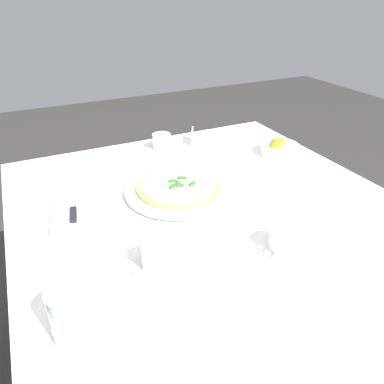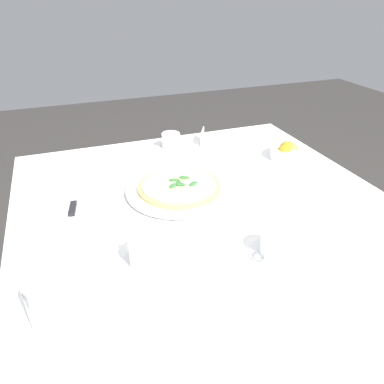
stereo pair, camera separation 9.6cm
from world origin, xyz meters
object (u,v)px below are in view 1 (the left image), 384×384
(pizza_plate, at_px, (178,190))
(water_glass_back_corner, at_px, (71,318))
(menu_card, at_px, (192,136))
(coffee_cup_left_edge, at_px, (162,142))
(dinner_knife, at_px, (74,206))
(napkin_folded, at_px, (74,210))
(coffee_cup_far_right, at_px, (157,258))
(coffee_cup_near_right, at_px, (284,241))
(citrus_bowl, at_px, (279,148))
(pizza, at_px, (178,186))

(pizza_plate, height_order, water_glass_back_corner, water_glass_back_corner)
(water_glass_back_corner, bearing_deg, menu_card, -38.44)
(coffee_cup_left_edge, height_order, dinner_knife, coffee_cup_left_edge)
(napkin_folded, relative_size, menu_card, 2.93)
(coffee_cup_far_right, distance_m, coffee_cup_near_right, 0.33)
(pizza_plate, bearing_deg, citrus_bowl, -77.33)
(pizza, height_order, menu_card, menu_card)
(coffee_cup_left_edge, relative_size, coffee_cup_far_right, 1.00)
(pizza_plate, relative_size, coffee_cup_far_right, 2.70)
(pizza, distance_m, coffee_cup_left_edge, 0.37)
(pizza, height_order, water_glass_back_corner, water_glass_back_corner)
(pizza, distance_m, citrus_bowl, 0.50)
(coffee_cup_far_right, bearing_deg, menu_card, -31.55)
(coffee_cup_left_edge, bearing_deg, water_glass_back_corner, 148.12)
(water_glass_back_corner, height_order, menu_card, water_glass_back_corner)
(coffee_cup_left_edge, relative_size, napkin_folded, 0.55)
(pizza_plate, distance_m, coffee_cup_near_right, 0.41)
(water_glass_back_corner, height_order, citrus_bowl, water_glass_back_corner)
(dinner_knife, relative_size, menu_card, 2.41)
(pizza, xyz_separation_m, coffee_cup_near_right, (-0.39, -0.13, 0.00))
(pizza, bearing_deg, menu_card, -31.53)
(dinner_knife, distance_m, citrus_bowl, 0.83)
(pizza, bearing_deg, napkin_folded, 85.93)
(pizza, xyz_separation_m, coffee_cup_far_right, (-0.31, 0.19, 0.01))
(pizza_plate, height_order, pizza, pizza)
(pizza, bearing_deg, coffee_cup_left_edge, -13.10)
(coffee_cup_far_right, bearing_deg, citrus_bowl, -58.20)
(menu_card, bearing_deg, water_glass_back_corner, -10.12)
(pizza, bearing_deg, coffee_cup_near_right, -161.98)
(water_glass_back_corner, bearing_deg, coffee_cup_left_edge, -31.88)
(coffee_cup_left_edge, relative_size, dinner_knife, 0.67)
(water_glass_back_corner, distance_m, menu_card, 1.03)
(coffee_cup_left_edge, bearing_deg, napkin_folded, 129.29)
(pizza, xyz_separation_m, coffee_cup_left_edge, (0.36, -0.08, 0.01))
(citrus_bowl, bearing_deg, water_glass_back_corner, 121.07)
(napkin_folded, bearing_deg, pizza_plate, -84.88)
(menu_card, bearing_deg, citrus_bowl, 72.91)
(pizza_plate, xyz_separation_m, napkin_folded, (0.02, 0.33, -0.00))
(napkin_folded, height_order, citrus_bowl, citrus_bowl)
(coffee_cup_far_right, bearing_deg, water_glass_back_corner, 118.73)
(coffee_cup_far_right, height_order, dinner_knife, coffee_cup_far_right)
(menu_card, bearing_deg, pizza, -3.21)
(pizza, relative_size, coffee_cup_far_right, 2.11)
(menu_card, bearing_deg, napkin_folded, -29.69)
(dinner_knife, bearing_deg, water_glass_back_corner, 179.95)
(dinner_knife, distance_m, menu_card, 0.66)
(coffee_cup_left_edge, height_order, napkin_folded, coffee_cup_left_edge)
(coffee_cup_far_right, bearing_deg, coffee_cup_near_right, -103.05)
(pizza, bearing_deg, coffee_cup_far_right, 148.43)
(coffee_cup_near_right, relative_size, napkin_folded, 0.55)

